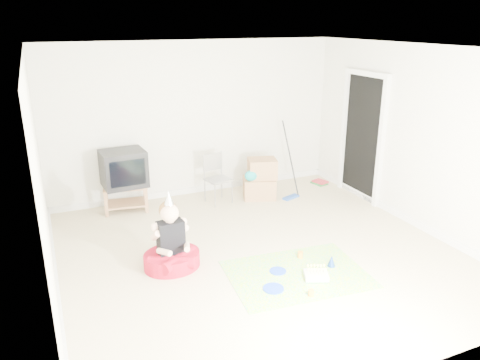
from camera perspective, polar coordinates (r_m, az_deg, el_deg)
name	(u,v)px	position (r m, az deg, el deg)	size (l,w,h in m)	color
ground	(259,253)	(6.24, 2.34, -8.83)	(5.00, 5.00, 0.00)	beige
doorway_recess	(363,138)	(8.09, 14.71, 4.93)	(0.02, 0.90, 2.05)	black
tv_stand	(126,195)	(7.66, -13.75, -1.84)	(0.73, 0.52, 0.42)	#966843
crt_tv	(124,168)	(7.52, -14.01, 1.38)	(0.66, 0.55, 0.57)	black
folding_chair	(218,179)	(7.72, -2.66, 0.07)	(0.44, 0.43, 0.83)	#96959B
cardboard_boxes	(260,179)	(7.96, 2.46, 0.07)	(0.65, 0.56, 0.68)	#A77A51
floor_mop	(291,184)	(7.99, 6.29, -0.48)	(0.34, 0.41, 1.29)	#224CAA
book_pile	(320,182)	(8.84, 9.71, -0.27)	(0.27, 0.31, 0.06)	#25712F
seated_woman	(172,251)	(5.86, -8.35, -8.55)	(0.75, 0.75, 1.01)	#AB0F25
party_mat	(297,274)	(5.79, 6.97, -11.31)	(1.64, 1.19, 0.01)	#FF359A
birthday_cake	(316,276)	(5.71, 9.27, -11.47)	(0.34, 0.31, 0.14)	white
blue_plate_near	(278,271)	(5.81, 4.64, -11.00)	(0.21, 0.21, 0.01)	blue
blue_plate_far	(273,288)	(5.47, 4.09, -13.05)	(0.24, 0.24, 0.01)	blue
orange_cup_near	(300,255)	(6.13, 7.35, -9.03)	(0.07, 0.07, 0.08)	orange
orange_cup_far	(311,293)	(5.38, 8.63, -13.44)	(0.06, 0.06, 0.07)	orange
blue_party_hat	(332,261)	(5.98, 11.10, -9.65)	(0.10, 0.10, 0.15)	#1741A1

